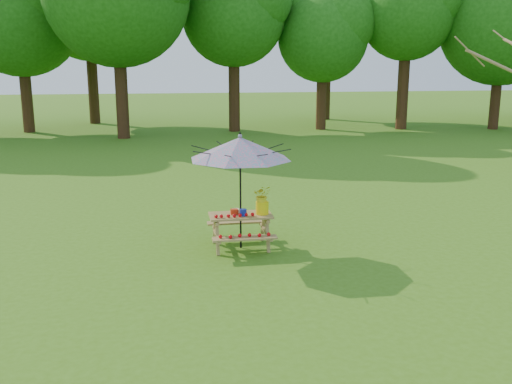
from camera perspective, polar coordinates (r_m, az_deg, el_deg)
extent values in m
plane|color=#407015|center=(8.68, 13.53, -11.47)|extent=(120.00, 120.00, 0.00)
cube|color=olive|center=(10.95, -1.55, -2.35)|extent=(1.20, 0.62, 0.04)
cube|color=olive|center=(10.51, -1.12, -4.66)|extent=(1.20, 0.22, 0.04)
cube|color=olive|center=(11.56, -1.92, -3.03)|extent=(1.20, 0.22, 0.04)
cylinder|color=black|center=(10.84, -1.56, 0.07)|extent=(0.04, 0.04, 2.25)
cone|color=teal|center=(10.68, -1.59, 4.39)|extent=(2.58, 2.58, 0.42)
sphere|color=teal|center=(10.65, -1.60, 5.61)|extent=(0.08, 0.08, 0.08)
cube|color=red|center=(10.95, -2.19, -1.98)|extent=(0.14, 0.12, 0.10)
cylinder|color=#1323A1|center=(10.83, -1.28, -2.07)|extent=(0.13, 0.13, 0.13)
cube|color=white|center=(11.09, -2.05, -1.87)|extent=(0.13, 0.13, 0.07)
cylinder|color=yellow|center=(10.94, 0.62, -1.59)|extent=(0.25, 0.25, 0.25)
imported|color=yellow|center=(10.88, 0.63, -0.31)|extent=(0.36, 0.32, 0.37)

